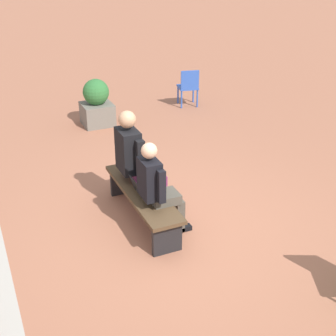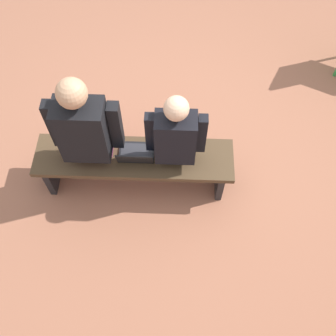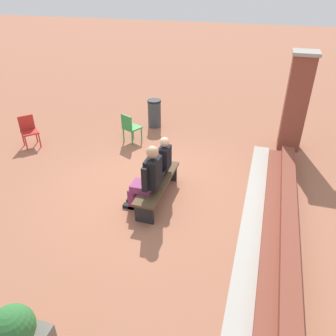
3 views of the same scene
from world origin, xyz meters
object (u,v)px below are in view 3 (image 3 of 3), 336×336
bench (158,185)px  plastic_chair_near_bench_right (130,126)px  laptop (158,179)px  person_student (160,162)px  plastic_chair_by_pillar (29,129)px  litter_bin (154,113)px  person_adult (148,177)px

bench → plastic_chair_near_bench_right: (-2.39, -1.63, 0.13)m
bench → laptop: size_ratio=5.62×
person_student → plastic_chair_by_pillar: bearing=-103.9°
laptop → plastic_chair_by_pillar: (-1.37, -4.23, -0.02)m
person_student → litter_bin: 3.55m
laptop → litter_bin: litter_bin is taller
plastic_chair_by_pillar → litter_bin: 3.66m
plastic_chair_by_pillar → litter_bin: (-2.27, 2.87, -0.05)m
litter_bin → plastic_chair_by_pillar: bearing=-51.6°
plastic_chair_near_bench_right → plastic_chair_by_pillar: bearing=-69.0°
plastic_chair_by_pillar → plastic_chair_near_bench_right: (-0.99, 2.59, 0.00)m
laptop → person_adult: bearing=-12.1°
plastic_chair_by_pillar → plastic_chair_near_bench_right: 2.77m
plastic_chair_near_bench_right → litter_bin: litter_bin is taller
person_student → plastic_chair_by_pillar: 4.28m
laptop → litter_bin: size_ratio=0.37×
plastic_chair_near_bench_right → litter_bin: 1.31m
person_student → laptop: person_student is taller
person_student → plastic_chair_by_pillar: size_ratio=1.53×
plastic_chair_by_pillar → person_adult: bearing=66.9°
plastic_chair_near_bench_right → litter_bin: bearing=167.7°
laptop → plastic_chair_near_bench_right: plastic_chair_near_bench_right is taller
bench → laptop: (-0.03, 0.01, 0.15)m
plastic_chair_by_pillar → litter_bin: size_ratio=0.98×
person_student → plastic_chair_near_bench_right: size_ratio=1.53×
plastic_chair_near_bench_right → person_student: bearing=37.7°
bench → litter_bin: (-3.67, -1.35, 0.08)m
person_student → litter_bin: person_student is taller
bench → laptop: bearing=154.5°
laptop → litter_bin: 3.89m
person_student → person_adult: 0.75m
person_adult → plastic_chair_near_bench_right: 3.18m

